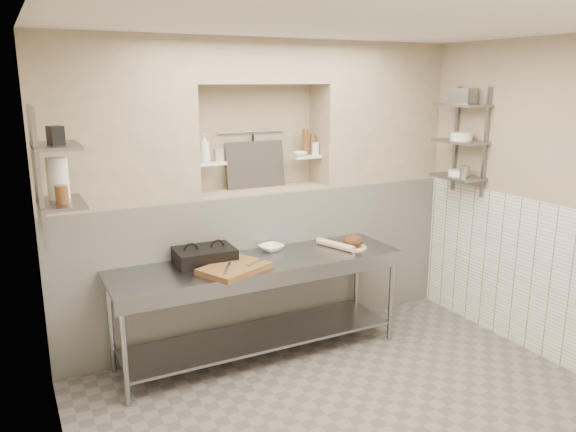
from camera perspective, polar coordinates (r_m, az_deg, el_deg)
floor at (r=4.51m, az=7.21°, el=-19.87°), size 4.00×3.90×0.10m
ceiling at (r=3.79m, az=8.59°, el=19.78°), size 4.00×3.90×0.10m
wall_left at (r=3.25m, az=-23.55°, el=-6.13°), size 0.10×3.90×2.80m
wall_right at (r=5.33m, az=26.21°, el=1.03°), size 0.10×3.90×2.80m
wall_back at (r=5.62m, az=-3.92°, el=2.99°), size 4.00×0.10×2.80m
backwall_lower at (r=5.57m, az=-2.78°, el=-4.52°), size 4.00×0.40×1.40m
alcove_sill at (r=5.39m, az=-2.86°, el=2.67°), size 1.30×0.40×0.02m
backwall_pillar_left at (r=4.91m, az=-17.36°, el=9.12°), size 1.35×0.40×1.40m
backwall_pillar_right at (r=5.97m, az=8.89°, el=10.26°), size 1.35×0.40×1.40m
backwall_header at (r=5.30m, az=-3.02°, el=15.41°), size 1.30×0.40×0.40m
wainscot_left at (r=3.53m, az=-21.42°, el=-16.78°), size 0.02×3.90×1.40m
wainscot_right at (r=5.47m, az=25.06°, el=-6.20°), size 0.02×3.90×1.40m
alcove_shelf_left at (r=5.16m, az=-7.98°, el=5.32°), size 0.28×0.16×0.02m
alcove_shelf_right at (r=5.57m, az=1.81°, el=6.05°), size 0.28×0.16×0.02m
utensil_rail at (r=5.47m, az=-3.68°, el=8.53°), size 0.70×0.02×0.02m
hanging_steel at (r=5.47m, az=-3.56°, el=6.74°), size 0.02×0.02×0.30m
splash_panel at (r=5.44m, az=-3.33°, el=5.22°), size 0.60×0.08×0.45m
shelf_rail_left_a at (r=4.37m, az=-24.30°, el=4.09°), size 0.03×0.03×0.95m
shelf_rail_left_b at (r=3.98m, az=-23.94°, el=3.29°), size 0.03×0.03×0.95m
wall_shelf_left_lower at (r=4.22m, az=-22.04°, el=1.23°), size 0.30×0.50×0.02m
wall_shelf_left_upper at (r=4.16m, az=-22.53°, el=6.61°), size 0.30×0.50×0.03m
shelf_rail_right_a at (r=6.03m, az=16.68°, el=7.50°), size 0.03×0.03×1.05m
shelf_rail_right_b at (r=5.75m, az=19.44°, el=7.03°), size 0.03×0.03×1.05m
wall_shelf_right_lower at (r=5.84m, az=16.84°, el=3.84°), size 0.30×0.50×0.02m
wall_shelf_right_mid at (r=5.79m, az=17.08°, el=7.25°), size 0.30×0.50×0.02m
wall_shelf_right_upper at (r=5.77m, az=17.32°, el=10.70°), size 0.30×0.50×0.03m
prep_table at (r=5.00m, az=-2.89°, el=-7.39°), size 2.60×0.70×0.90m
panini_press at (r=4.88m, az=-8.47°, el=-4.02°), size 0.51×0.38×0.14m
cutting_board at (r=4.66m, az=-5.45°, el=-5.33°), size 0.65×0.57×0.05m
knife_blade at (r=4.74m, az=-3.16°, el=-4.66°), size 0.25×0.17×0.01m
tongs at (r=4.57m, az=-6.18°, el=-5.31°), size 0.15×0.23×0.02m
mixing_bowl at (r=5.19m, az=-1.71°, el=-3.25°), size 0.26×0.26×0.05m
rolling_pin at (r=5.28m, az=4.85°, el=-2.94°), size 0.20×0.42×0.06m
bread_board at (r=5.31m, az=6.61°, el=-3.17°), size 0.25×0.25×0.01m
bread_loaf at (r=5.29m, az=6.63°, el=-2.51°), size 0.19×0.19×0.11m
bottle_soap at (r=5.14m, az=-8.48°, el=6.86°), size 0.13×0.13×0.26m
jar_alcove at (r=5.18m, az=-7.08°, el=6.15°), size 0.08×0.08×0.11m
bowl_alcove at (r=5.50m, az=1.23°, el=6.32°), size 0.18×0.18×0.04m
condiment_a at (r=5.61m, az=2.50°, el=7.28°), size 0.06×0.06×0.20m
condiment_b at (r=5.59m, az=1.78°, el=7.53°), size 0.06×0.06×0.26m
condiment_c at (r=5.60m, az=2.80°, el=6.85°), size 0.07×0.07×0.12m
jug_left at (r=4.27m, az=-22.34°, el=3.53°), size 0.15×0.15×0.30m
jar_left at (r=4.11m, az=-22.00°, el=2.01°), size 0.09×0.09×0.13m
box_left_upper at (r=4.09m, az=-22.54°, el=7.57°), size 0.12×0.12×0.13m
bowl_right at (r=5.83m, az=16.85°, el=4.23°), size 0.18×0.18×0.06m
canister_right at (r=5.76m, az=17.50°, el=4.34°), size 0.11×0.11×0.11m
bowl_right_mid at (r=5.78m, az=17.21°, el=7.73°), size 0.21×0.21×0.08m
basket_right at (r=5.78m, az=17.27°, el=11.57°), size 0.25×0.27×0.15m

